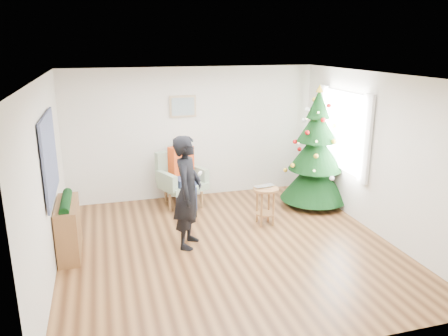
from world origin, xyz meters
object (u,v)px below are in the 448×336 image
object	(u,v)px
stool	(265,206)
standing_man	(188,192)
armchair	(181,185)
console	(69,229)
christmas_tree	(316,152)

from	to	relation	value
stool	standing_man	bearing A→B (deg)	-162.99
armchair	console	xyz separation A→B (m)	(-1.98, -1.61, 0.01)
christmas_tree	standing_man	bearing A→B (deg)	-158.04
standing_man	console	distance (m)	1.83
christmas_tree	console	size ratio (longest dim) A/B	2.31
stool	console	distance (m)	3.21
armchair	standing_man	xyz separation A→B (m)	(-0.22, -1.81, 0.49)
christmas_tree	armchair	bearing A→B (deg)	163.57
console	christmas_tree	bearing A→B (deg)	11.34
stool	standing_man	xyz separation A→B (m)	(-1.43, -0.44, 0.53)
stool	armchair	size ratio (longest dim) A/B	0.64
standing_man	console	xyz separation A→B (m)	(-1.76, 0.20, -0.47)
standing_man	christmas_tree	bearing A→B (deg)	-43.21
stool	armchair	world-z (taller)	armchair
armchair	console	bearing A→B (deg)	-163.35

